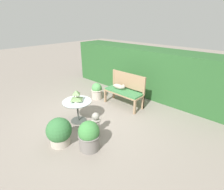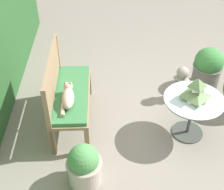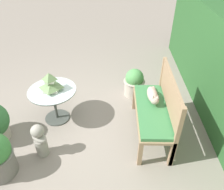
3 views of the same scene
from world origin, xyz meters
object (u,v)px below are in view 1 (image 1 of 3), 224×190
at_px(pagoda_birdhouse, 76,97).
at_px(potted_plant_path_edge, 59,132).
at_px(potted_plant_patio_mid, 97,91).
at_px(garden_bust, 96,123).
at_px(cat, 119,86).
at_px(garden_bench, 123,93).
at_px(patio_table, 77,105).
at_px(potted_plant_table_far, 89,136).

height_order(pagoda_birdhouse, potted_plant_path_edge, pagoda_birdhouse).
bearing_deg(potted_plant_patio_mid, potted_plant_path_edge, -61.80).
xyz_separation_m(pagoda_birdhouse, garden_bust, (0.77, -0.04, -0.45)).
xyz_separation_m(cat, garden_bust, (0.66, -1.64, -0.31)).
bearing_deg(garden_bench, potted_plant_patio_mid, -169.52).
bearing_deg(potted_plant_path_edge, garden_bust, 70.76).
xyz_separation_m(garden_bench, cat, (-0.21, 0.02, 0.16)).
bearing_deg(cat, potted_plant_patio_mid, -168.01).
distance_m(pagoda_birdhouse, potted_plant_patio_mid, 1.63).
bearing_deg(pagoda_birdhouse, potted_plant_patio_mid, 117.85).
distance_m(patio_table, potted_plant_table_far, 1.21).
xyz_separation_m(garden_bench, potted_plant_table_far, (0.77, -2.10, -0.11)).
bearing_deg(cat, potted_plant_path_edge, -83.97).
bearing_deg(garden_bust, pagoda_birdhouse, 121.35).
height_order(garden_bench, potted_plant_patio_mid, potted_plant_patio_mid).
distance_m(garden_bench, cat, 0.26).
relative_size(pagoda_birdhouse, potted_plant_table_far, 0.47).
distance_m(pagoda_birdhouse, garden_bust, 0.89).
height_order(pagoda_birdhouse, potted_plant_patio_mid, pagoda_birdhouse).
height_order(cat, garden_bust, cat).
xyz_separation_m(garden_bench, potted_plant_path_edge, (0.16, -2.44, -0.13)).
bearing_deg(potted_plant_patio_mid, pagoda_birdhouse, -62.15).
distance_m(garden_bust, potted_plant_table_far, 0.58).
distance_m(garden_bench, patio_table, 1.61).
xyz_separation_m(garden_bench, potted_plant_patio_mid, (-1.04, -0.19, -0.17)).
xyz_separation_m(potted_plant_path_edge, potted_plant_patio_mid, (-1.21, 2.25, -0.04)).
height_order(pagoda_birdhouse, garden_bust, pagoda_birdhouse).
relative_size(cat, potted_plant_patio_mid, 0.93).
distance_m(garden_bust, potted_plant_path_edge, 0.88).
distance_m(patio_table, potted_plant_path_edge, 1.01).
distance_m(cat, potted_plant_table_far, 2.35).
relative_size(pagoda_birdhouse, potted_plant_path_edge, 0.49).
bearing_deg(garden_bench, potted_plant_table_far, -69.81).
bearing_deg(cat, pagoda_birdhouse, -96.34).
distance_m(cat, potted_plant_path_edge, 2.51).
height_order(patio_table, garden_bust, patio_table).
bearing_deg(potted_plant_path_edge, pagoda_birdhouse, 118.76).
xyz_separation_m(pagoda_birdhouse, potted_plant_table_far, (1.09, -0.52, -0.41)).
xyz_separation_m(cat, pagoda_birdhouse, (-0.11, -1.60, 0.14)).
distance_m(cat, garden_bust, 1.79).
xyz_separation_m(pagoda_birdhouse, potted_plant_patio_mid, (-0.73, 1.38, -0.47)).
relative_size(potted_plant_path_edge, potted_plant_patio_mid, 1.14).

